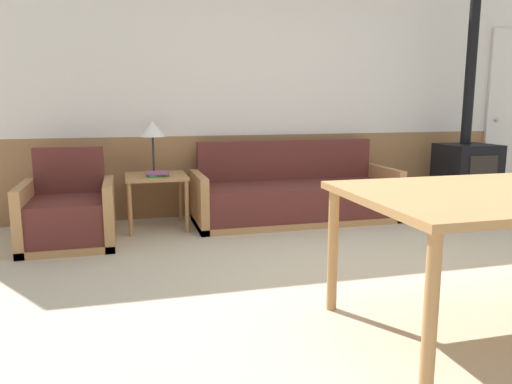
{
  "coord_description": "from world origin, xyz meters",
  "views": [
    {
      "loc": [
        -1.7,
        -2.7,
        1.22
      ],
      "look_at": [
        -0.7,
        1.05,
        0.52
      ],
      "focal_mm": 35.0,
      "sensor_mm": 36.0,
      "label": 1
    }
  ],
  "objects_px": {
    "armchair": "(69,216)",
    "table_lamp": "(152,131)",
    "couch": "(295,197)",
    "side_table": "(156,183)",
    "wood_stove": "(467,164)"
  },
  "relations": [
    {
      "from": "armchair",
      "to": "wood_stove",
      "type": "xyz_separation_m",
      "value": [
        4.18,
        0.25,
        0.29
      ]
    },
    {
      "from": "table_lamp",
      "to": "armchair",
      "type": "bearing_deg",
      "value": -146.62
    },
    {
      "from": "armchair",
      "to": "side_table",
      "type": "xyz_separation_m",
      "value": [
        0.78,
        0.4,
        0.2
      ]
    },
    {
      "from": "armchair",
      "to": "side_table",
      "type": "distance_m",
      "value": 0.9
    },
    {
      "from": "armchair",
      "to": "table_lamp",
      "type": "relative_size",
      "value": 1.59
    },
    {
      "from": "couch",
      "to": "armchair",
      "type": "xyz_separation_m",
      "value": [
        -2.19,
        -0.33,
        0.0
      ]
    },
    {
      "from": "armchair",
      "to": "table_lamp",
      "type": "height_order",
      "value": "table_lamp"
    },
    {
      "from": "couch",
      "to": "table_lamp",
      "type": "distance_m",
      "value": 1.59
    },
    {
      "from": "couch",
      "to": "wood_stove",
      "type": "bearing_deg",
      "value": -2.35
    },
    {
      "from": "couch",
      "to": "side_table",
      "type": "height_order",
      "value": "couch"
    },
    {
      "from": "couch",
      "to": "table_lamp",
      "type": "relative_size",
      "value": 4.05
    },
    {
      "from": "table_lamp",
      "to": "wood_stove",
      "type": "relative_size",
      "value": 0.21
    },
    {
      "from": "couch",
      "to": "armchair",
      "type": "relative_size",
      "value": 2.56
    },
    {
      "from": "side_table",
      "to": "wood_stove",
      "type": "distance_m",
      "value": 3.4
    },
    {
      "from": "wood_stove",
      "to": "side_table",
      "type": "bearing_deg",
      "value": 177.41
    }
  ]
}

